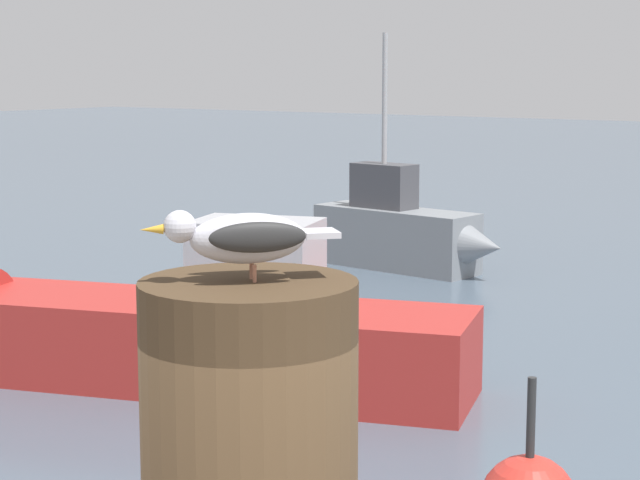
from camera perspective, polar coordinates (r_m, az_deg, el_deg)
The scene contains 3 objects.
seagull at distance 2.23m, azimuth -3.81°, elevation 0.20°, with size 0.30×0.32×0.14m.
boat_grey at distance 17.10m, azimuth 4.30°, elevation 0.38°, with size 3.23×1.11×3.53m.
boat_red at distance 11.12m, azimuth -8.37°, elevation -4.60°, with size 6.11×3.00×1.75m.
Camera 1 is at (1.78, -2.00, 3.04)m, focal length 63.86 mm.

